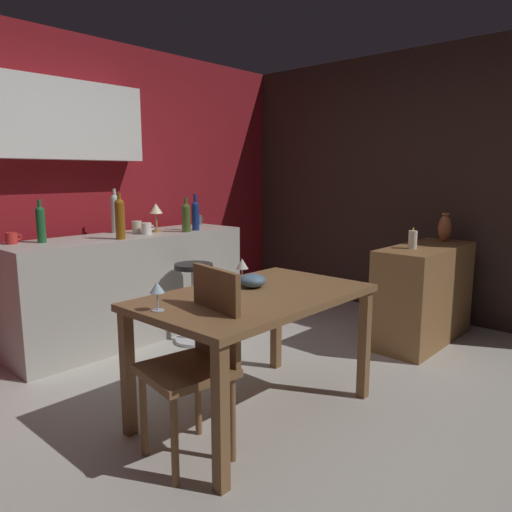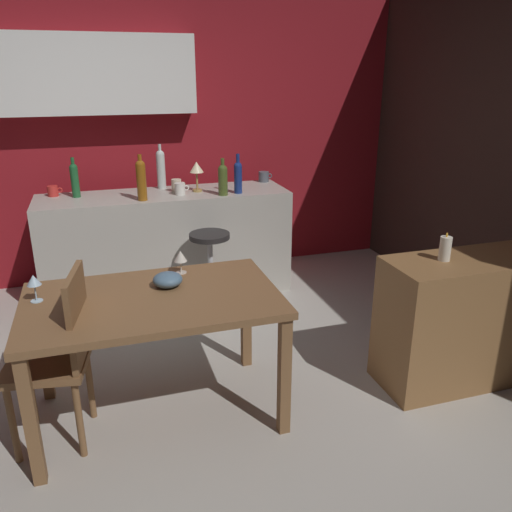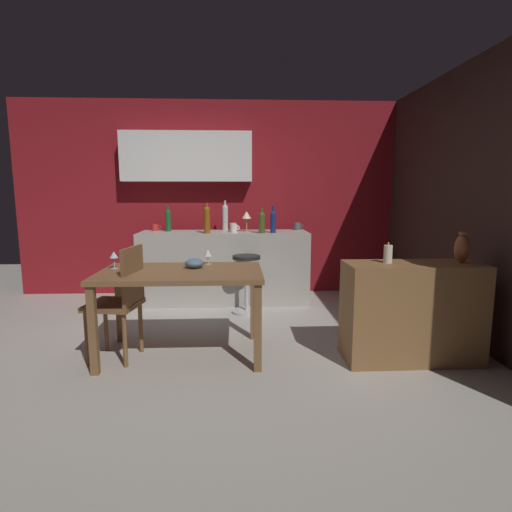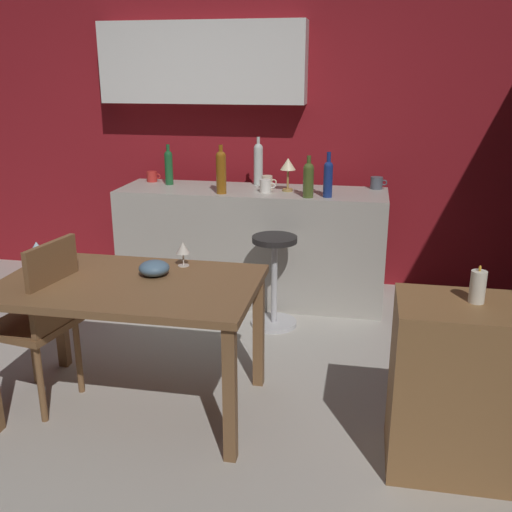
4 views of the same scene
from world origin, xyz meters
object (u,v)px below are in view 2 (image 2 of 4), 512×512
wine_bottle_amber (141,179)px  wine_bottle_clear (161,168)px  fruit_bowl (168,280)px  wine_bottle_cobalt (238,176)px  wine_bottle_green (75,179)px  sideboard_cabinet (467,320)px  wine_bottle_olive (223,178)px  cup_white (180,189)px  wine_glass_right (34,281)px  cup_slate (264,177)px  chair_near_window (60,353)px  wine_glass_left (180,257)px  counter_lamp (197,170)px  cup_red (53,191)px  dining_table (153,312)px  cup_cream (177,185)px  pillar_candle_tall (445,249)px  bar_stool (211,271)px

wine_bottle_amber → wine_bottle_clear: bearing=62.7°
fruit_bowl → wine_bottle_cobalt: size_ratio=0.50×
fruit_bowl → wine_bottle_green: 1.80m
sideboard_cabinet → wine_bottle_olive: 2.16m
wine_bottle_amber → cup_white: 0.36m
wine_bottle_green → wine_glass_right: bearing=-96.5°
sideboard_cabinet → cup_slate: (-0.64, 2.15, 0.54)m
fruit_bowl → cup_white: (0.34, 1.54, 0.17)m
chair_near_window → wine_bottle_clear: size_ratio=2.47×
sideboard_cabinet → cup_white: bearing=128.4°
wine_glass_left → cup_slate: bearing=57.2°
wine_bottle_green → counter_lamp: wine_bottle_green is taller
wine_bottle_cobalt → counter_lamp: wine_bottle_cobalt is taller
wine_bottle_cobalt → wine_bottle_olive: (-0.14, -0.04, -0.01)m
wine_bottle_green → cup_red: size_ratio=2.72×
dining_table → wine_bottle_cobalt: 1.86m
wine_bottle_green → wine_bottle_amber: 0.58m
wine_bottle_olive → cup_white: size_ratio=2.52×
chair_near_window → wine_bottle_clear: bearing=68.0°
cup_cream → pillar_candle_tall: bearing=-56.9°
bar_stool → pillar_candle_tall: bearing=-51.1°
bar_stool → cup_red: 1.47m
fruit_bowl → wine_bottle_green: (-0.49, 1.71, 0.27)m
wine_bottle_green → pillar_candle_tall: size_ratio=1.90×
dining_table → wine_glass_left: size_ratio=9.65×
cup_red → bar_stool: bearing=-31.2°
sideboard_cabinet → counter_lamp: bearing=124.2°
wine_glass_left → pillar_candle_tall: 1.56m
dining_table → cup_slate: bearing=57.0°
sideboard_cabinet → cup_red: 3.31m
sideboard_cabinet → cup_white: (-1.47, 1.86, 0.54)m
pillar_candle_tall → dining_table: bearing=174.4°
wine_glass_right → wine_bottle_olive: wine_bottle_olive is taller
cup_white → cup_slate: (0.84, 0.30, -0.00)m
chair_near_window → cup_slate: size_ratio=7.33×
wine_bottle_amber → cup_red: (-0.69, 0.37, -0.13)m
wine_bottle_olive → pillar_candle_tall: wine_bottle_olive is taller
sideboard_cabinet → wine_glass_right: bearing=172.6°
fruit_bowl → counter_lamp: size_ratio=0.65×
chair_near_window → pillar_candle_tall: 2.22m
cup_red → counter_lamp: counter_lamp is taller
wine_glass_left → wine_bottle_green: size_ratio=0.43×
wine_bottle_amber → pillar_candle_tall: 2.34m
chair_near_window → cup_cream: cup_cream is taller
wine_bottle_cobalt → cup_slate: bearing=47.4°
chair_near_window → cup_white: 2.00m
wine_glass_right → wine_bottle_amber: bearing=63.8°
fruit_bowl → sideboard_cabinet: bearing=-9.9°
wine_bottle_clear → cup_white: (0.11, -0.30, -0.13)m
fruit_bowl → wine_bottle_amber: size_ratio=0.45×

